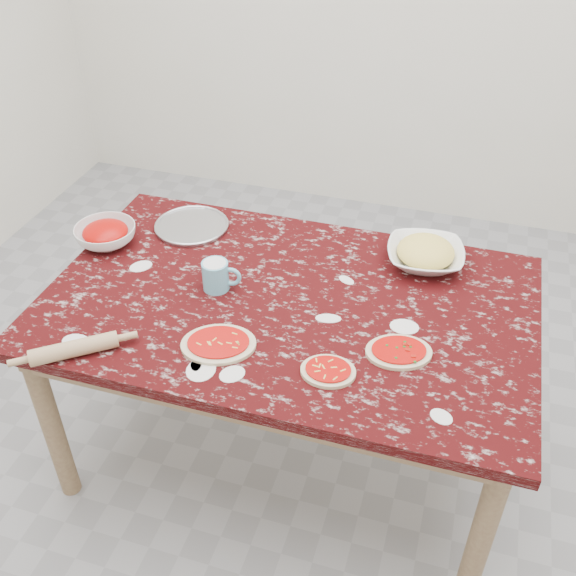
# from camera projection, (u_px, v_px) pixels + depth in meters

# --- Properties ---
(ground) EXTENTS (4.00, 4.00, 0.00)m
(ground) POSITION_uv_depth(u_px,v_px,m) (288.00, 447.00, 2.63)
(ground) COLOR gray
(worktable) EXTENTS (1.60, 1.00, 0.75)m
(worktable) POSITION_uv_depth(u_px,v_px,m) (288.00, 319.00, 2.22)
(worktable) COLOR black
(worktable) RESTS_ON ground
(pizza_tray) EXTENTS (0.29, 0.29, 0.01)m
(pizza_tray) POSITION_uv_depth(u_px,v_px,m) (192.00, 226.00, 2.53)
(pizza_tray) COLOR #B2B2B7
(pizza_tray) RESTS_ON worktable
(sauce_bowl) EXTENTS (0.28, 0.28, 0.07)m
(sauce_bowl) POSITION_uv_depth(u_px,v_px,m) (106.00, 235.00, 2.42)
(sauce_bowl) COLOR white
(sauce_bowl) RESTS_ON worktable
(cheese_bowl) EXTENTS (0.31, 0.31, 0.07)m
(cheese_bowl) POSITION_uv_depth(u_px,v_px,m) (425.00, 256.00, 2.32)
(cheese_bowl) COLOR white
(cheese_bowl) RESTS_ON worktable
(flour_mug) EXTENTS (0.13, 0.09, 0.10)m
(flour_mug) POSITION_uv_depth(u_px,v_px,m) (217.00, 275.00, 2.19)
(flour_mug) COLOR #67B4CE
(flour_mug) RESTS_ON worktable
(pizza_left) EXTENTS (0.27, 0.24, 0.02)m
(pizza_left) POSITION_uv_depth(u_px,v_px,m) (218.00, 344.00, 1.99)
(pizza_left) COLOR beige
(pizza_left) RESTS_ON worktable
(pizza_mid) EXTENTS (0.18, 0.15, 0.02)m
(pizza_mid) POSITION_uv_depth(u_px,v_px,m) (328.00, 371.00, 1.90)
(pizza_mid) COLOR beige
(pizza_mid) RESTS_ON worktable
(pizza_right) EXTENTS (0.24, 0.21, 0.02)m
(pizza_right) POSITION_uv_depth(u_px,v_px,m) (399.00, 352.00, 1.97)
(pizza_right) COLOR beige
(pizza_right) RESTS_ON worktable
(rolling_pin) EXTENTS (0.23, 0.20, 0.05)m
(rolling_pin) POSITION_uv_depth(u_px,v_px,m) (74.00, 349.00, 1.95)
(rolling_pin) COLOR tan
(rolling_pin) RESTS_ON worktable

